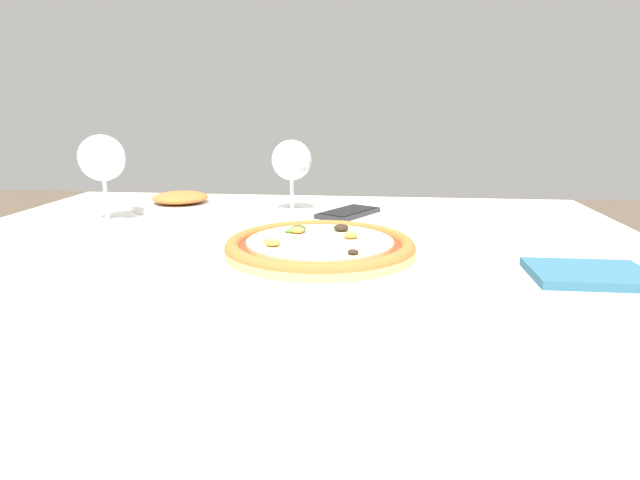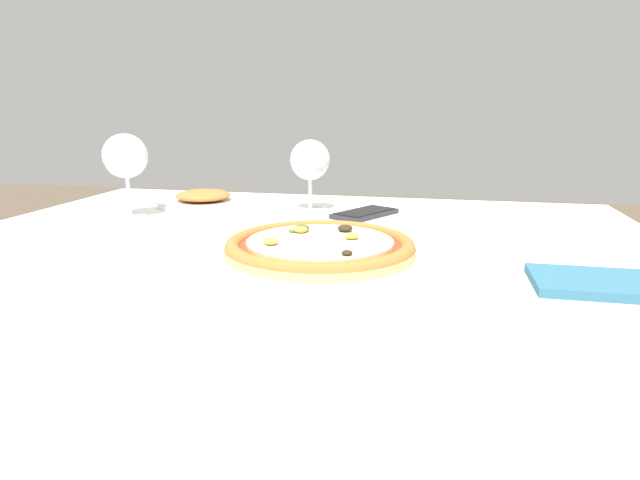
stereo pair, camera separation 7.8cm
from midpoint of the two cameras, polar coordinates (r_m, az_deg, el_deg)
The scene contains 7 objects.
dining_table at distance 0.82m, azimuth -1.62°, elevation -7.29°, with size 1.23×1.16×0.73m.
pizza_plate at distance 0.78m, azimuth 2.85°, elevation -0.94°, with size 0.30×0.30×0.04m.
wine_glass_far_left at distance 1.14m, azimuth 0.91°, elevation 8.35°, with size 0.08×0.08×0.15m.
wine_glass_far_right at distance 1.12m, azimuth -18.21°, elevation 8.35°, with size 0.09×0.09×0.17m.
cell_phone at distance 1.11m, azimuth 6.82°, elevation 2.82°, with size 0.13×0.16×0.01m.
side_plate at distance 1.25m, azimuth -10.58°, elevation 4.27°, with size 0.21×0.21×0.03m.
napkin_folded at distance 0.77m, azimuth 29.90°, elevation -4.04°, with size 0.15×0.11×0.01m.
Camera 2 is at (0.22, -0.74, 0.95)m, focal length 30.00 mm.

